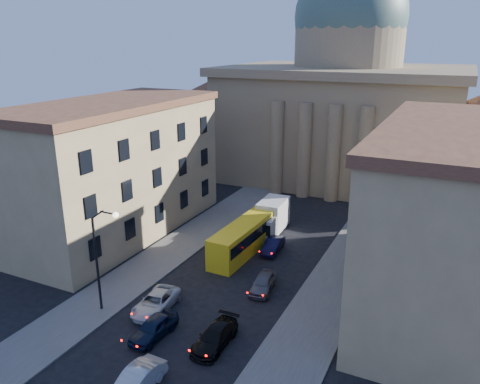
{
  "coord_description": "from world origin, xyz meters",
  "views": [
    {
      "loc": [
        16.83,
        -16.97,
        20.84
      ],
      "look_at": [
        0.9,
        16.42,
        8.75
      ],
      "focal_mm": 35.0,
      "sensor_mm": 36.0,
      "label": 1
    }
  ],
  "objects_px": {
    "car_right_near": "(136,382)",
    "box_truck": "(270,219)",
    "street_lamp": "(101,252)",
    "car_left_near": "(154,328)",
    "city_bus": "(244,236)"
  },
  "relations": [
    {
      "from": "box_truck",
      "to": "car_left_near",
      "type": "bearing_deg",
      "value": -93.29
    },
    {
      "from": "car_right_near",
      "to": "box_truck",
      "type": "xyz_separation_m",
      "value": [
        -2.0,
        27.05,
        0.94
      ]
    },
    {
      "from": "car_right_near",
      "to": "box_truck",
      "type": "distance_m",
      "value": 27.13
    },
    {
      "from": "car_right_near",
      "to": "city_bus",
      "type": "distance_m",
      "value": 21.42
    },
    {
      "from": "street_lamp",
      "to": "car_right_near",
      "type": "bearing_deg",
      "value": -39.13
    },
    {
      "from": "car_right_near",
      "to": "city_bus",
      "type": "height_order",
      "value": "city_bus"
    },
    {
      "from": "car_left_near",
      "to": "city_bus",
      "type": "relative_size",
      "value": 0.39
    },
    {
      "from": "car_right_near",
      "to": "box_truck",
      "type": "height_order",
      "value": "box_truck"
    },
    {
      "from": "car_right_near",
      "to": "city_bus",
      "type": "bearing_deg",
      "value": 98.62
    },
    {
      "from": "street_lamp",
      "to": "car_right_near",
      "type": "relative_size",
      "value": 1.92
    },
    {
      "from": "car_right_near",
      "to": "car_left_near",
      "type": "bearing_deg",
      "value": 116.19
    },
    {
      "from": "car_left_near",
      "to": "box_truck",
      "type": "distance_m",
      "value": 21.86
    },
    {
      "from": "car_left_near",
      "to": "city_bus",
      "type": "height_order",
      "value": "city_bus"
    },
    {
      "from": "car_left_near",
      "to": "street_lamp",
      "type": "bearing_deg",
      "value": 171.75
    },
    {
      "from": "street_lamp",
      "to": "car_left_near",
      "type": "xyz_separation_m",
      "value": [
        5.41,
        -1.11,
        -4.53
      ]
    }
  ]
}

